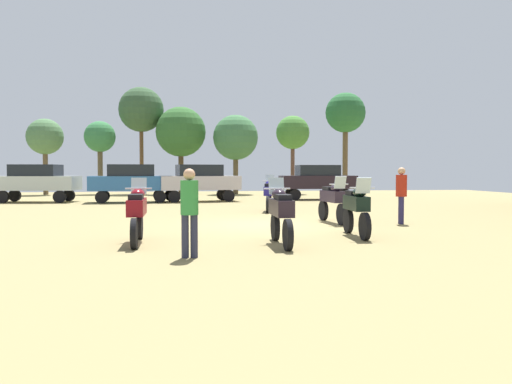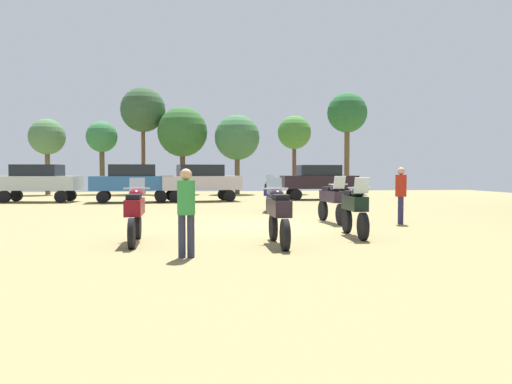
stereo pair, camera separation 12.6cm
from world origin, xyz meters
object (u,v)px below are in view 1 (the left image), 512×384
at_px(car_2, 131,180).
at_px(tree_3, 236,138).
at_px(motorcycle_2, 269,193).
at_px(tree_9, 181,132).
at_px(motorcycle_7, 333,200).
at_px(tree_5, 345,114).
at_px(motorcycle_5, 281,212).
at_px(motorcycle_1, 356,208).
at_px(car_1, 317,179).
at_px(tree_6, 100,138).
at_px(person_3, 189,206).
at_px(car_3, 36,180).
at_px(person_1, 401,191).
at_px(car_4, 199,180).
at_px(motorcycle_4, 137,211).
at_px(tree_4, 293,133).
at_px(tree_2, 141,110).
at_px(tree_1, 45,137).

bearing_deg(car_2, tree_3, -40.38).
height_order(motorcycle_2, tree_9, tree_9).
bearing_deg(motorcycle_7, tree_5, -113.85).
bearing_deg(motorcycle_2, tree_3, 101.63).
bearing_deg(motorcycle_5, motorcycle_1, 29.22).
height_order(car_1, tree_6, tree_6).
relative_size(motorcycle_7, person_3, 1.34).
bearing_deg(motorcycle_5, car_3, 120.42).
bearing_deg(person_1, tree_6, 41.97).
relative_size(car_4, tree_5, 0.61).
bearing_deg(tree_6, motorcycle_1, -67.83).
height_order(motorcycle_7, car_4, car_4).
height_order(motorcycle_2, tree_3, tree_3).
distance_m(motorcycle_4, car_2, 15.76).
xyz_separation_m(tree_3, tree_4, (4.21, 0.14, 0.39)).
distance_m(motorcycle_2, tree_4, 17.03).
height_order(tree_6, tree_9, tree_9).
distance_m(car_1, tree_4, 8.42).
xyz_separation_m(tree_2, tree_5, (14.92, -1.64, -0.23)).
distance_m(motorcycle_4, tree_9, 25.61).
height_order(person_1, tree_1, tree_1).
height_order(tree_3, tree_6, tree_3).
height_order(motorcycle_5, tree_4, tree_4).
xyz_separation_m(tree_5, tree_6, (-17.82, 1.35, -1.83)).
xyz_separation_m(car_3, tree_9, (7.55, 8.79, 3.29)).
height_order(motorcycle_2, tree_5, tree_5).
relative_size(motorcycle_5, tree_2, 0.29).
height_order(car_4, tree_6, tree_6).
bearing_deg(car_2, motorcycle_5, -167.76).
distance_m(person_3, tree_4, 28.08).
bearing_deg(motorcycle_1, tree_4, -95.51).
xyz_separation_m(car_3, tree_1, (-1.83, 8.82, 2.83)).
relative_size(person_1, tree_6, 0.34).
bearing_deg(tree_4, person_3, -106.05).
xyz_separation_m(motorcycle_1, tree_4, (3.51, 24.21, 3.68)).
distance_m(tree_1, tree_6, 3.66).
distance_m(motorcycle_7, tree_9, 22.29).
bearing_deg(tree_5, car_3, -157.67).
bearing_deg(tree_3, tree_5, 0.11).
bearing_deg(tree_4, tree_1, 177.89).
bearing_deg(motorcycle_4, car_1, 62.03).
relative_size(motorcycle_1, motorcycle_5, 0.97).
distance_m(motorcycle_1, person_1, 3.70).
distance_m(tree_1, tree_5, 21.53).
height_order(motorcycle_1, tree_6, tree_6).
xyz_separation_m(motorcycle_1, tree_1, (-13.98, 24.85, 3.26)).
height_order(motorcycle_2, motorcycle_7, same).
bearing_deg(tree_5, tree_6, 175.66).
relative_size(car_3, tree_4, 0.78).
bearing_deg(car_4, motorcycle_5, 175.30).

